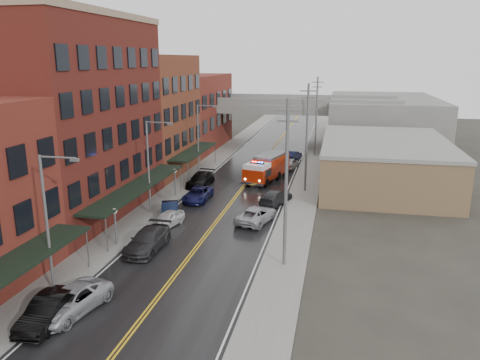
{
  "coord_description": "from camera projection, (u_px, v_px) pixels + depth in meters",
  "views": [
    {
      "loc": [
        10.54,
        -16.2,
        14.54
      ],
      "look_at": [
        1.34,
        27.25,
        3.0
      ],
      "focal_mm": 35.0,
      "sensor_mm": 36.0,
      "label": 1
    }
  ],
  "objects": [
    {
      "name": "overpass",
      "position": [
        275.0,
        111.0,
        78.31
      ],
      "size": [
        40.0,
        10.0,
        7.5
      ],
      "color": "slate",
      "rests_on": "ground"
    },
    {
      "name": "awning_1",
      "position": [
        138.0,
        186.0,
        43.64
      ],
      "size": [
        2.6,
        18.0,
        3.09
      ],
      "color": "black",
      "rests_on": "ground"
    },
    {
      "name": "globe_lamp_1",
      "position": [
        115.0,
        218.0,
        36.96
      ],
      "size": [
        0.44,
        0.44,
        3.12
      ],
      "color": "#59595B",
      "rests_on": "ground"
    },
    {
      "name": "utility_pole_0",
      "position": [
        286.0,
        182.0,
        32.28
      ],
      "size": [
        1.8,
        0.24,
        12.0
      ],
      "color": "#59595B",
      "rests_on": "ground"
    },
    {
      "name": "brick_building_c",
      "position": [
        150.0,
        115.0,
        60.24
      ],
      "size": [
        9.0,
        15.0,
        15.0
      ],
      "primitive_type": "cube",
      "color": "brown",
      "rests_on": "ground"
    },
    {
      "name": "parked_car_left_7",
      "position": [
        201.0,
        180.0,
        54.86
      ],
      "size": [
        2.47,
        5.56,
        1.58
      ],
      "primitive_type": "imported",
      "rotation": [
        0.0,
        0.0,
        -0.05
      ],
      "color": "black",
      "rests_on": "ground"
    },
    {
      "name": "parked_car_left_2",
      "position": [
        70.0,
        301.0,
        27.41
      ],
      "size": [
        3.53,
        5.82,
        1.51
      ],
      "primitive_type": "imported",
      "rotation": [
        0.0,
        0.0,
        -0.2
      ],
      "color": "#999BA1",
      "rests_on": "ground"
    },
    {
      "name": "parked_car_right_0",
      "position": [
        256.0,
        215.0,
        42.74
      ],
      "size": [
        3.64,
        5.67,
        1.45
      ],
      "primitive_type": "imported",
      "rotation": [
        0.0,
        0.0,
        2.89
      ],
      "color": "#A3A4AB",
      "rests_on": "ground"
    },
    {
      "name": "brick_building_b",
      "position": [
        76.0,
        120.0,
        43.29
      ],
      "size": [
        9.0,
        20.0,
        18.0
      ],
      "primitive_type": "cube",
      "color": "#501D15",
      "rests_on": "ground"
    },
    {
      "name": "curb_right",
      "position": [
        286.0,
        203.0,
        48.36
      ],
      "size": [
        0.3,
        160.0,
        0.15
      ],
      "primitive_type": "cube",
      "color": "gray",
      "rests_on": "ground"
    },
    {
      "name": "right_far_block",
      "position": [
        382.0,
        120.0,
        82.78
      ],
      "size": [
        18.0,
        30.0,
        8.0
      ],
      "primitive_type": "cube",
      "color": "slate",
      "rests_on": "ground"
    },
    {
      "name": "utility_pole_2",
      "position": [
        316.0,
        115.0,
        70.16
      ],
      "size": [
        1.8,
        0.24,
        12.0
      ],
      "color": "#59595B",
      "rests_on": "ground"
    },
    {
      "name": "parked_car_left_4",
      "position": [
        167.0,
        219.0,
        41.67
      ],
      "size": [
        2.48,
        4.28,
        1.37
      ],
      "primitive_type": "imported",
      "rotation": [
        0.0,
        0.0,
        -0.23
      ],
      "color": "silver",
      "rests_on": "ground"
    },
    {
      "name": "parked_car_left_1",
      "position": [
        48.0,
        310.0,
        26.35
      ],
      "size": [
        1.97,
        4.92,
        1.59
      ],
      "primitive_type": "imported",
      "rotation": [
        0.0,
        0.0,
        0.06
      ],
      "color": "black",
      "rests_on": "ground"
    },
    {
      "name": "awning_2",
      "position": [
        194.0,
        151.0,
        60.21
      ],
      "size": [
        2.6,
        13.0,
        3.09
      ],
      "color": "black",
      "rests_on": "ground"
    },
    {
      "name": "parked_car_left_6",
      "position": [
        198.0,
        194.0,
        49.25
      ],
      "size": [
        2.32,
        5.03,
        1.4
      ],
      "primitive_type": "imported",
      "rotation": [
        0.0,
        0.0,
        -0.0
      ],
      "color": "#111341",
      "rests_on": "ground"
    },
    {
      "name": "parked_car_right_1",
      "position": [
        276.0,
        197.0,
        48.22
      ],
      "size": [
        3.42,
        5.41,
        1.46
      ],
      "primitive_type": "imported",
      "rotation": [
        0.0,
        0.0,
        2.85
      ],
      "color": "#2A2A2D",
      "rests_on": "ground"
    },
    {
      "name": "street_lamp_1",
      "position": [
        151.0,
        162.0,
        43.84
      ],
      "size": [
        2.64,
        0.22,
        9.0
      ],
      "color": "#59595B",
      "rests_on": "ground"
    },
    {
      "name": "street_lamp_2",
      "position": [
        200.0,
        135.0,
        58.99
      ],
      "size": [
        2.64,
        0.22,
        9.0
      ],
      "color": "#59595B",
      "rests_on": "ground"
    },
    {
      "name": "brick_building_far",
      "position": [
        192.0,
        112.0,
        77.18
      ],
      "size": [
        9.0,
        20.0,
        12.0
      ],
      "primitive_type": "cube",
      "color": "maroon",
      "rests_on": "ground"
    },
    {
      "name": "globe_lamp_2",
      "position": [
        175.0,
        176.0,
        50.22
      ],
      "size": [
        0.44,
        0.44,
        3.12
      ],
      "color": "#59595B",
      "rests_on": "ground"
    },
    {
      "name": "road",
      "position": [
        233.0,
        200.0,
        49.51
      ],
      "size": [
        11.0,
        160.0,
        0.02
      ],
      "primitive_type": "cube",
      "color": "black",
      "rests_on": "ground"
    },
    {
      "name": "street_lamp_0",
      "position": [
        50.0,
        216.0,
        28.69
      ],
      "size": [
        2.64,
        0.22,
        9.0
      ],
      "color": "#59595B",
      "rests_on": "ground"
    },
    {
      "name": "fire_truck",
      "position": [
        267.0,
        167.0,
        57.28
      ],
      "size": [
        5.01,
        8.87,
        3.09
      ],
      "rotation": [
        0.0,
        0.0,
        -0.26
      ],
      "color": "#A42007",
      "rests_on": "ground"
    },
    {
      "name": "curb_left",
      "position": [
        182.0,
        197.0,
        50.63
      ],
      "size": [
        0.3,
        160.0,
        0.15
      ],
      "primitive_type": "cube",
      "color": "gray",
      "rests_on": "ground"
    },
    {
      "name": "parked_car_right_2",
      "position": [
        290.0,
        163.0,
        63.8
      ],
      "size": [
        2.28,
        4.42,
        1.44
      ],
      "primitive_type": "imported",
      "rotation": [
        0.0,
        0.0,
        3.0
      ],
      "color": "#B5B5B5",
      "rests_on": "ground"
    },
    {
      "name": "utility_pole_1",
      "position": [
        307.0,
        136.0,
        51.22
      ],
      "size": [
        1.8,
        0.24,
        12.0
      ],
      "color": "#59595B",
      "rests_on": "ground"
    },
    {
      "name": "sidewalk_right",
      "position": [
        302.0,
        204.0,
        48.03
      ],
      "size": [
        3.0,
        160.0,
        0.15
      ],
      "primitive_type": "cube",
      "color": "slate",
      "rests_on": "ground"
    },
    {
      "name": "sidewalk_left",
      "position": [
        168.0,
        196.0,
        50.96
      ],
      "size": [
        3.0,
        160.0,
        0.15
      ],
      "primitive_type": "cube",
      "color": "slate",
      "rests_on": "ground"
    },
    {
      "name": "tan_building",
      "position": [
        384.0,
        164.0,
        55.15
      ],
      "size": [
        14.0,
        22.0,
        5.0
      ],
      "primitive_type": "cube",
      "color": "olive",
      "rests_on": "ground"
    },
    {
      "name": "parked_car_right_3",
      "position": [
        293.0,
        156.0,
        68.78
      ],
      "size": [
        2.5,
        4.63,
        1.45
      ],
      "primitive_type": "imported",
      "rotation": [
        0.0,
        0.0,
        2.91
      ],
      "color": "black",
      "rests_on": "ground"
    },
    {
      "name": "parked_car_left_3",
      "position": [
        148.0,
        240.0,
        36.49
      ],
      "size": [
        2.38,
        5.65,
        1.63
      ],
      "primitive_type": "imported",
      "rotation": [
        0.0,
        0.0,
        -0.02
      ],
      "color": "#272729",
      "rests_on": "ground"
    },
    {
      "name": "parked_car_left_5",
      "position": [
        170.0,
        210.0,
        44.07
      ],
      "size": [
        2.79,
        4.55,
        1.42
      ],
      "primitive_type": "imported",
      "rotation": [
        0.0,
        0.0,
        0.32
      ],
      "color": "black",
      "rests_on": "ground"
    }
  ]
}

